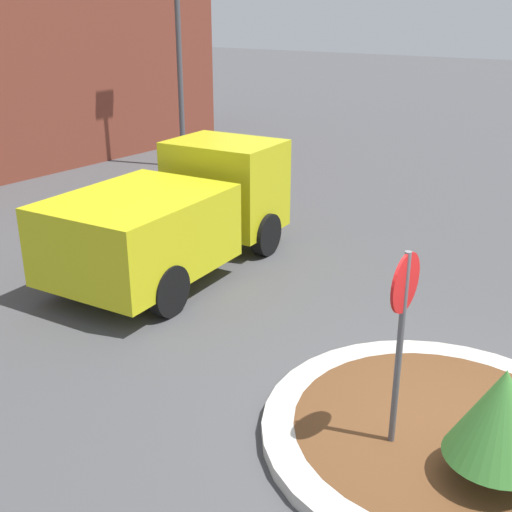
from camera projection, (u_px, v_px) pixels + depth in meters
The scene contains 6 objects.
ground_plane at pixel (440, 439), 7.38m from camera, with size 120.00×120.00×0.00m, color #474749.
traffic_island at pixel (440, 433), 7.35m from camera, with size 4.11×4.11×0.16m.
stop_sign at pixel (402, 321), 6.57m from camera, with size 0.64×0.07×2.39m.
island_shrub at pixel (500, 414), 6.23m from camera, with size 1.03×1.03×1.27m.
utility_truck at pixel (177, 213), 11.80m from camera, with size 5.28×2.73×2.16m.
light_pole at pixel (178, 21), 18.56m from camera, with size 0.70×0.30×7.40m.
Camera 1 is at (-6.19, -1.91, 4.62)m, focal length 45.00 mm.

